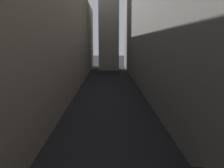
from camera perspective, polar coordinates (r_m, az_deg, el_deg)
ground_plane at (r=36.29m, az=-0.59°, el=-4.06°), size 264.00×264.00×0.00m
building_block_left at (r=39.45m, az=-20.03°, el=10.54°), size 14.76×108.00×19.23m
building_block_right at (r=39.86m, az=19.52°, el=14.74°), size 15.57×108.00×25.04m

